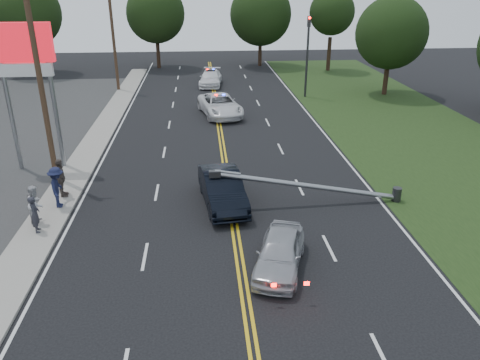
{
  "coord_description": "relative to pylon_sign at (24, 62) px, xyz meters",
  "views": [
    {
      "loc": [
        -1.3,
        -11.94,
        10.09
      ],
      "look_at": [
        0.35,
        7.32,
        1.7
      ],
      "focal_mm": 35.0,
      "sensor_mm": 36.0,
      "label": 1
    }
  ],
  "objects": [
    {
      "name": "ground",
      "position": [
        10.5,
        -14.0,
        -6.0
      ],
      "size": [
        120.0,
        120.0,
        0.0
      ],
      "primitive_type": "plane",
      "color": "black",
      "rests_on": "ground"
    },
    {
      "name": "sidewalk",
      "position": [
        2.1,
        -4.0,
        -5.94
      ],
      "size": [
        1.8,
        70.0,
        0.12
      ],
      "primitive_type": "cube",
      "color": "gray",
      "rests_on": "ground"
    },
    {
      "name": "grass_verge",
      "position": [
        24.0,
        -4.0,
        -5.99
      ],
      "size": [
        12.0,
        80.0,
        0.01
      ],
      "primitive_type": "cube",
      "color": "#1D3113",
      "rests_on": "ground"
    },
    {
      "name": "centerline_yellow",
      "position": [
        10.5,
        -4.0,
        -5.99
      ],
      "size": [
        0.36,
        80.0,
        0.0
      ],
      "primitive_type": "cube",
      "color": "gold",
      "rests_on": "ground"
    },
    {
      "name": "pylon_sign",
      "position": [
        0.0,
        0.0,
        0.0
      ],
      "size": [
        3.2,
        0.35,
        8.0
      ],
      "color": "gray",
      "rests_on": "ground"
    },
    {
      "name": "traffic_signal",
      "position": [
        18.8,
        16.0,
        -1.79
      ],
      "size": [
        0.28,
        0.41,
        7.05
      ],
      "color": "#2D2D30",
      "rests_on": "ground"
    },
    {
      "name": "fallen_streetlight",
      "position": [
        14.69,
        -6.0,
        -5.08
      ],
      "size": [
        9.36,
        0.44,
        1.91
      ],
      "color": "#2D2D30",
      "rests_on": "ground"
    },
    {
      "name": "utility_pole_mid",
      "position": [
        1.3,
        -2.0,
        -0.91
      ],
      "size": [
        1.6,
        0.28,
        10.0
      ],
      "color": "#382619",
      "rests_on": "ground"
    },
    {
      "name": "utility_pole_far",
      "position": [
        1.3,
        20.0,
        -0.91
      ],
      "size": [
        1.6,
        0.28,
        10.0
      ],
      "color": "#382619",
      "rests_on": "ground"
    },
    {
      "name": "tree_5",
      "position": [
        -9.4,
        29.65,
        0.55
      ],
      "size": [
        7.37,
        7.37,
        10.24
      ],
      "color": "black",
      "rests_on": "ground"
    },
    {
      "name": "tree_6",
      "position": [
        4.29,
        32.33,
        0.25
      ],
      "size": [
        6.76,
        6.76,
        9.64
      ],
      "color": "black",
      "rests_on": "ground"
    },
    {
      "name": "tree_7",
      "position": [
        16.7,
        32.83,
        0.04
      ],
      "size": [
        7.34,
        7.34,
        9.72
      ],
      "color": "black",
      "rests_on": "ground"
    },
    {
      "name": "tree_8",
      "position": [
        24.31,
        28.86,
        0.48
      ],
      "size": [
        5.08,
        5.08,
        9.04
      ],
      "color": "black",
      "rests_on": "ground"
    },
    {
      "name": "tree_9",
      "position": [
        26.42,
        16.32,
        -0.47
      ],
      "size": [
        6.37,
        6.37,
        8.72
      ],
      "color": "black",
      "rests_on": "ground"
    },
    {
      "name": "crashed_sedan",
      "position": [
        10.09,
        -5.63,
        -5.17
      ],
      "size": [
        2.36,
        5.17,
        1.65
      ],
      "primitive_type": "imported",
      "rotation": [
        0.0,
        0.0,
        0.13
      ],
      "color": "black",
      "rests_on": "ground"
    },
    {
      "name": "waiting_sedan",
      "position": [
        11.95,
        -11.24,
        -5.31
      ],
      "size": [
        2.77,
        4.35,
        1.38
      ],
      "primitive_type": "imported",
      "rotation": [
        0.0,
        0.0,
        -0.31
      ],
      "color": "#ADAEB5",
      "rests_on": "ground"
    },
    {
      "name": "emergency_a",
      "position": [
        10.72,
        10.36,
        -5.18
      ],
      "size": [
        3.79,
        6.26,
        1.63
      ],
      "primitive_type": "imported",
      "rotation": [
        0.0,
        0.0,
        0.2
      ],
      "color": "white",
      "rests_on": "ground"
    },
    {
      "name": "emergency_b",
      "position": [
        10.28,
        21.6,
        -5.26
      ],
      "size": [
        2.59,
        5.29,
        1.48
      ],
      "primitive_type": "imported",
      "rotation": [
        0.0,
        0.0,
        -0.1
      ],
      "color": "white",
      "rests_on": "ground"
    },
    {
      "name": "bystander_a",
      "position": [
        2.07,
        -7.78,
        -5.06
      ],
      "size": [
        0.52,
        0.67,
        1.63
      ],
      "primitive_type": "imported",
      "rotation": [
        0.0,
        0.0,
        1.81
      ],
      "color": "#292932",
      "rests_on": "sidewalk"
    },
    {
      "name": "bystander_b",
      "position": [
        1.84,
        -6.91,
        -5.01
      ],
      "size": [
        0.66,
        0.85,
        1.74
      ],
      "primitive_type": "imported",
      "rotation": [
        0.0,
        0.0,
        1.57
      ],
      "color": "#B3B3B8",
      "rests_on": "sidewalk"
    },
    {
      "name": "bystander_c",
      "position": [
        2.4,
        -5.43,
        -4.89
      ],
      "size": [
        0.91,
        1.37,
        1.97
      ],
      "primitive_type": "imported",
      "rotation": [
        0.0,
        0.0,
        1.72
      ],
      "color": "#171C3B",
      "rests_on": "sidewalk"
    },
    {
      "name": "bystander_d",
      "position": [
        2.25,
        -4.27,
        -4.91
      ],
      "size": [
        0.58,
        1.17,
        1.94
      ],
      "primitive_type": "imported",
      "rotation": [
        0.0,
        0.0,
        1.67
      ],
      "color": "#504540",
      "rests_on": "sidewalk"
    }
  ]
}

